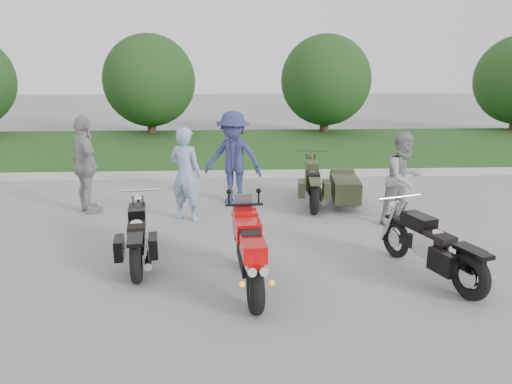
{
  "coord_description": "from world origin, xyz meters",
  "views": [
    {
      "loc": [
        0.17,
        -6.76,
        2.96
      ],
      "look_at": [
        0.59,
        1.4,
        0.8
      ],
      "focal_mm": 35.0,
      "sensor_mm": 36.0,
      "label": 1
    }
  ],
  "objects_px": {
    "sportbike_red": "(249,251)",
    "person_denim": "(233,158)",
    "cruiser_right": "(435,250)",
    "person_stripe": "(186,174)",
    "cruiser_sidecar": "(331,187)",
    "person_back": "(86,165)",
    "person_grey": "(403,179)",
    "cruiser_left": "(138,239)"
  },
  "relations": [
    {
      "from": "cruiser_sidecar",
      "to": "person_stripe",
      "type": "xyz_separation_m",
      "value": [
        -2.95,
        -0.81,
        0.49
      ]
    },
    {
      "from": "cruiser_left",
      "to": "person_denim",
      "type": "bearing_deg",
      "value": 58.35
    },
    {
      "from": "cruiser_right",
      "to": "person_grey",
      "type": "bearing_deg",
      "value": 63.12
    },
    {
      "from": "cruiser_left",
      "to": "cruiser_sidecar",
      "type": "bearing_deg",
      "value": 32.71
    },
    {
      "from": "cruiser_left",
      "to": "person_grey",
      "type": "bearing_deg",
      "value": 12.8
    },
    {
      "from": "cruiser_left",
      "to": "cruiser_right",
      "type": "height_order",
      "value": "cruiser_right"
    },
    {
      "from": "cruiser_left",
      "to": "sportbike_red",
      "type": "bearing_deg",
      "value": -38.07
    },
    {
      "from": "cruiser_right",
      "to": "person_stripe",
      "type": "xyz_separation_m",
      "value": [
        -3.65,
        2.9,
        0.47
      ]
    },
    {
      "from": "cruiser_sidecar",
      "to": "person_stripe",
      "type": "bearing_deg",
      "value": -158.78
    },
    {
      "from": "person_stripe",
      "to": "person_grey",
      "type": "height_order",
      "value": "person_stripe"
    },
    {
      "from": "person_grey",
      "to": "person_denim",
      "type": "distance_m",
      "value": 3.48
    },
    {
      "from": "cruiser_left",
      "to": "person_denim",
      "type": "xyz_separation_m",
      "value": [
        1.44,
        3.28,
        0.57
      ]
    },
    {
      "from": "cruiser_right",
      "to": "person_grey",
      "type": "height_order",
      "value": "person_grey"
    },
    {
      "from": "cruiser_right",
      "to": "person_back",
      "type": "relative_size",
      "value": 1.07
    },
    {
      "from": "cruiser_sidecar",
      "to": "person_back",
      "type": "height_order",
      "value": "person_back"
    },
    {
      "from": "cruiser_right",
      "to": "person_back",
      "type": "xyz_separation_m",
      "value": [
        -5.66,
        3.45,
        0.55
      ]
    },
    {
      "from": "person_denim",
      "to": "person_back",
      "type": "height_order",
      "value": "person_denim"
    },
    {
      "from": "sportbike_red",
      "to": "person_denim",
      "type": "distance_m",
      "value": 4.24
    },
    {
      "from": "cruiser_left",
      "to": "person_stripe",
      "type": "distance_m",
      "value": 2.3
    },
    {
      "from": "sportbike_red",
      "to": "cruiser_right",
      "type": "distance_m",
      "value": 2.59
    },
    {
      "from": "sportbike_red",
      "to": "person_back",
      "type": "xyz_separation_m",
      "value": [
        -3.09,
        3.67,
        0.42
      ]
    },
    {
      "from": "cruiser_left",
      "to": "person_back",
      "type": "distance_m",
      "value": 3.15
    },
    {
      "from": "cruiser_left",
      "to": "person_grey",
      "type": "distance_m",
      "value": 4.89
    },
    {
      "from": "person_stripe",
      "to": "person_back",
      "type": "xyz_separation_m",
      "value": [
        -2.01,
        0.55,
        0.08
      ]
    },
    {
      "from": "sportbike_red",
      "to": "person_back",
      "type": "height_order",
      "value": "person_back"
    },
    {
      "from": "cruiser_right",
      "to": "cruiser_sidecar",
      "type": "xyz_separation_m",
      "value": [
        -0.7,
        3.71,
        -0.02
      ]
    },
    {
      "from": "sportbike_red",
      "to": "person_stripe",
      "type": "height_order",
      "value": "person_stripe"
    },
    {
      "from": "sportbike_red",
      "to": "cruiser_sidecar",
      "type": "height_order",
      "value": "sportbike_red"
    },
    {
      "from": "cruiser_sidecar",
      "to": "person_back",
      "type": "xyz_separation_m",
      "value": [
        -4.96,
        -0.26,
        0.57
      ]
    },
    {
      "from": "cruiser_right",
      "to": "person_denim",
      "type": "xyz_separation_m",
      "value": [
        -2.75,
        4.0,
        0.56
      ]
    },
    {
      "from": "person_back",
      "to": "cruiser_right",
      "type": "bearing_deg",
      "value": -155.89
    },
    {
      "from": "cruiser_right",
      "to": "cruiser_left",
      "type": "bearing_deg",
      "value": 151.84
    },
    {
      "from": "cruiser_left",
      "to": "person_back",
      "type": "bearing_deg",
      "value": 110.35
    },
    {
      "from": "person_stripe",
      "to": "person_denim",
      "type": "height_order",
      "value": "person_denim"
    },
    {
      "from": "person_back",
      "to": "person_denim",
      "type": "bearing_deg",
      "value": -113.88
    },
    {
      "from": "sportbike_red",
      "to": "cruiser_sidecar",
      "type": "bearing_deg",
      "value": 60.48
    },
    {
      "from": "cruiser_right",
      "to": "person_stripe",
      "type": "height_order",
      "value": "person_stripe"
    },
    {
      "from": "person_stripe",
      "to": "sportbike_red",
      "type": "bearing_deg",
      "value": 135.82
    },
    {
      "from": "person_grey",
      "to": "person_back",
      "type": "bearing_deg",
      "value": 145.49
    },
    {
      "from": "sportbike_red",
      "to": "cruiser_sidecar",
      "type": "xyz_separation_m",
      "value": [
        1.87,
        3.93,
        -0.15
      ]
    },
    {
      "from": "person_denim",
      "to": "cruiser_sidecar",
      "type": "bearing_deg",
      "value": 11.89
    },
    {
      "from": "cruiser_right",
      "to": "person_back",
      "type": "height_order",
      "value": "person_back"
    }
  ]
}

